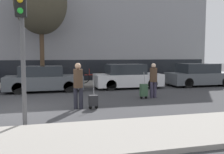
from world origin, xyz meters
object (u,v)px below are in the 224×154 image
object	(u,v)px
parked_car_3	(199,75)
parked_car_2	(127,77)
trolley_right	(144,90)
bare_tree_near_crossing	(41,3)
pedestrian_left	(78,83)
trolley_left	(93,101)
parked_car_1	(43,79)
parked_bicycle	(92,78)
pedestrian_right	(153,78)
traffic_light	(22,28)

from	to	relation	value
parked_car_3	parked_car_2	bearing A→B (deg)	179.26
trolley_right	bare_tree_near_crossing	world-z (taller)	bare_tree_near_crossing
parked_car_3	pedestrian_left	size ratio (longest dim) A/B	2.47
trolley_left	bare_tree_near_crossing	bearing A→B (deg)	103.99
parked_car_1	parked_bicycle	xyz separation A→B (m)	(3.04, 2.11, -0.16)
pedestrian_right	traffic_light	bearing A→B (deg)	-162.20
pedestrian_right	parked_bicycle	world-z (taller)	pedestrian_right
parked_bicycle	pedestrian_right	bearing A→B (deg)	-70.78
trolley_left	trolley_right	bearing A→B (deg)	30.79
pedestrian_left	pedestrian_right	bearing A→B (deg)	-140.79
parked_car_1	parked_bicycle	distance (m)	3.70
traffic_light	parked_car_2	bearing A→B (deg)	53.65
parked_car_2	parked_car_3	world-z (taller)	parked_car_2
parked_bicycle	pedestrian_left	bearing A→B (deg)	-103.92
traffic_light	parked_bicycle	size ratio (longest dim) A/B	2.12
trolley_left	parked_car_3	bearing A→B (deg)	33.28
parked_car_3	pedestrian_left	xyz separation A→B (m)	(-8.30, -4.95, 0.29)
parked_car_3	parked_bicycle	xyz separation A→B (m)	(-6.57, 2.04, -0.17)
pedestrian_right	bare_tree_near_crossing	xyz separation A→B (m)	(-5.03, 6.02, 4.34)
parked_bicycle	bare_tree_near_crossing	world-z (taller)	bare_tree_near_crossing
traffic_light	bare_tree_near_crossing	size ratio (longest dim) A/B	0.53
trolley_right	traffic_light	bearing A→B (deg)	-144.45
parked_car_3	bare_tree_near_crossing	distance (m)	11.03
parked_car_3	parked_bicycle	world-z (taller)	parked_car_3
parked_car_2	pedestrian_right	bearing A→B (deg)	-87.83
parked_car_1	pedestrian_left	world-z (taller)	pedestrian_left
parked_car_1	parked_bicycle	world-z (taller)	parked_car_1
pedestrian_left	parked_car_1	bearing A→B (deg)	-58.71
parked_car_3	trolley_left	bearing A→B (deg)	-146.72
parked_car_2	trolley_left	world-z (taller)	parked_car_2
pedestrian_right	bare_tree_near_crossing	bearing A→B (deg)	113.73
parked_car_1	bare_tree_near_crossing	xyz separation A→B (m)	(-0.09, 2.67, 4.59)
parked_car_1	trolley_left	xyz separation A→B (m)	(1.83, -5.04, -0.34)
trolley_right	bare_tree_near_crossing	size ratio (longest dim) A/B	0.17
pedestrian_left	parked_bicycle	bearing A→B (deg)	-87.60
trolley_left	pedestrian_right	bearing A→B (deg)	28.54
bare_tree_near_crossing	parked_car_2	bearing A→B (deg)	-27.46
pedestrian_left	traffic_light	xyz separation A→B (m)	(-1.70, -2.05, 1.72)
parked_bicycle	bare_tree_near_crossing	size ratio (longest dim) A/B	0.25
parked_car_2	pedestrian_left	bearing A→B (deg)	-124.94
trolley_right	traffic_light	xyz separation A→B (m)	(-4.80, -3.43, 2.29)
pedestrian_left	traffic_light	distance (m)	3.17
parked_car_3	trolley_right	bearing A→B (deg)	-145.54
bare_tree_near_crossing	trolley_right	bearing A→B (deg)	-53.93
parked_car_3	trolley_right	xyz separation A→B (m)	(-5.20, -3.57, -0.27)
traffic_light	pedestrian_right	bearing A→B (deg)	33.92
parked_car_1	trolley_right	world-z (taller)	parked_car_1
pedestrian_left	parked_car_2	bearing A→B (deg)	-108.62
traffic_light	parked_bicycle	bearing A→B (deg)	69.23
pedestrian_left	bare_tree_near_crossing	size ratio (longest dim) A/B	0.24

